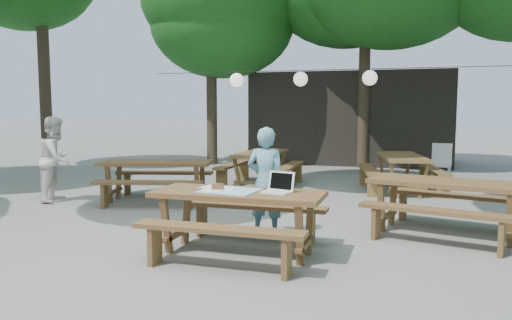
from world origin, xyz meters
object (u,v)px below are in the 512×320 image
Objects in this scene: main_picnic_table at (238,222)px; plastic_chair at (440,171)px; picnic_table_nw at (157,181)px; second_person at (56,159)px; woman at (266,182)px.

plastic_chair is at bearing 69.08° from main_picnic_table.
picnic_table_nw is 1.90m from second_person.
picnic_table_nw is (-2.55, 2.69, 0.00)m from main_picnic_table.
plastic_chair is at bearing -108.99° from woman.
woman is 0.94× the size of second_person.
woman is at bearing -121.97° from second_person.
second_person reaches higher than main_picnic_table.
second_person is at bearing -178.96° from picnic_table_nw.
plastic_chair is (2.51, 5.83, -0.48)m from woman.
woman is (0.08, 0.92, 0.35)m from main_picnic_table.
woman is at bearing -105.03° from plastic_chair.
second_person is 8.31m from plastic_chair.
plastic_chair is at bearing -72.51° from second_person.
picnic_table_nw is 6.54m from plastic_chair.
second_person is at bearing -138.37° from plastic_chair.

